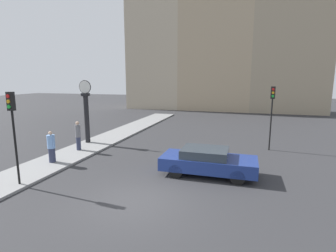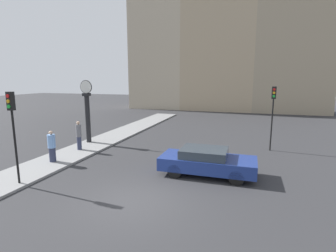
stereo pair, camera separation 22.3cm
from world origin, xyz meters
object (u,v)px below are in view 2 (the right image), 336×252
object	(u,v)px
traffic_light_far	(273,105)
pedestrian_grey_jacket	(79,135)
traffic_light_near	(12,119)
pedestrian_blue_stripe	(52,147)
sedan_car	(207,161)
street_clock	(87,112)

from	to	relation	value
traffic_light_far	pedestrian_grey_jacket	size ratio (longest dim) A/B	2.24
traffic_light_near	pedestrian_blue_stripe	bearing A→B (deg)	104.34
traffic_light_far	sedan_car	bearing A→B (deg)	-119.79
street_clock	pedestrian_grey_jacket	distance (m)	2.34
street_clock	traffic_light_far	bearing A→B (deg)	8.95
traffic_light_near	pedestrian_grey_jacket	world-z (taller)	traffic_light_near
traffic_light_far	street_clock	size ratio (longest dim) A/B	0.94
traffic_light_near	traffic_light_far	size ratio (longest dim) A/B	0.96
sedan_car	pedestrian_grey_jacket	bearing A→B (deg)	168.53
traffic_light_near	pedestrian_blue_stripe	distance (m)	3.56
traffic_light_near	traffic_light_far	xyz separation A→B (m)	(10.65, 9.21, -0.01)
street_clock	pedestrian_blue_stripe	bearing A→B (deg)	-80.55
pedestrian_grey_jacket	sedan_car	bearing A→B (deg)	-11.47
pedestrian_blue_stripe	pedestrian_grey_jacket	bearing A→B (deg)	92.76
traffic_light_near	street_clock	xyz separation A→B (m)	(-1.47, 7.31, -0.68)
street_clock	sedan_car	bearing A→B (deg)	-21.98
traffic_light_far	street_clock	world-z (taller)	street_clock
street_clock	pedestrian_grey_jacket	xyz separation A→B (m)	(0.62, -1.92, -1.19)
sedan_car	traffic_light_near	size ratio (longest dim) A/B	1.14
street_clock	pedestrian_grey_jacket	bearing A→B (deg)	-72.24
sedan_car	pedestrian_grey_jacket	distance (m)	8.52
traffic_light_far	pedestrian_blue_stripe	bearing A→B (deg)	-150.90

